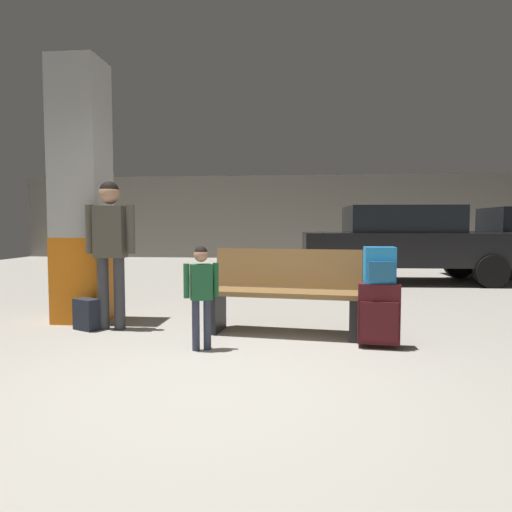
{
  "coord_description": "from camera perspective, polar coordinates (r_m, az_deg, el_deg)",
  "views": [
    {
      "loc": [
        0.68,
        -3.19,
        1.16
      ],
      "look_at": [
        0.25,
        1.3,
        0.85
      ],
      "focal_mm": 33.1,
      "sensor_mm": 36.0,
      "label": 1
    }
  ],
  "objects": [
    {
      "name": "backpack_dark_floor",
      "position": [
        5.52,
        -19.71,
        -6.67
      ],
      "size": [
        0.32,
        0.29,
        0.34
      ],
      "color": "#1E232D",
      "rests_on": "ground_plane"
    },
    {
      "name": "child",
      "position": [
        4.33,
        -6.66,
        -3.66
      ],
      "size": [
        0.3,
        0.18,
        0.96
      ],
      "color": "#33384C",
      "rests_on": "ground_plane"
    },
    {
      "name": "parked_car_near",
      "position": [
        9.85,
        17.61,
        1.65
      ],
      "size": [
        4.17,
        1.93,
        1.51
      ],
      "color": "black",
      "rests_on": "ground_plane"
    },
    {
      "name": "adult",
      "position": [
        5.37,
        -17.2,
        2.03
      ],
      "size": [
        0.55,
        0.22,
        1.62
      ],
      "color": "#38383D",
      "rests_on": "ground_plane"
    },
    {
      "name": "ground_plane",
      "position": [
        7.32,
        0.06,
        -5.61
      ],
      "size": [
        18.0,
        18.0,
        0.1
      ],
      "primitive_type": "cube",
      "color": "gray"
    },
    {
      "name": "suitcase",
      "position": [
        4.58,
        14.6,
        -6.75
      ],
      "size": [
        0.4,
        0.27,
        0.6
      ],
      "color": "#471419",
      "rests_on": "ground_plane"
    },
    {
      "name": "structural_pillar",
      "position": [
        5.97,
        -20.34,
        7.11
      ],
      "size": [
        0.57,
        0.57,
        3.06
      ],
      "color": "orange",
      "rests_on": "ground_plane"
    },
    {
      "name": "bench",
      "position": [
        5.0,
        3.48,
        -4.33
      ],
      "size": [
        1.65,
        0.72,
        0.89
      ],
      "color": "brown",
      "rests_on": "ground_plane"
    },
    {
      "name": "backpack_bright",
      "position": [
        4.52,
        14.71,
        -1.13
      ],
      "size": [
        0.28,
        0.2,
        0.34
      ],
      "color": "#268CD8",
      "rests_on": "suitcase"
    },
    {
      "name": "garage_back_wall",
      "position": [
        16.06,
        3.05,
        4.74
      ],
      "size": [
        18.0,
        0.12,
        2.8
      ],
      "primitive_type": "cube",
      "color": "gray",
      "rests_on": "ground_plane"
    }
  ]
}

